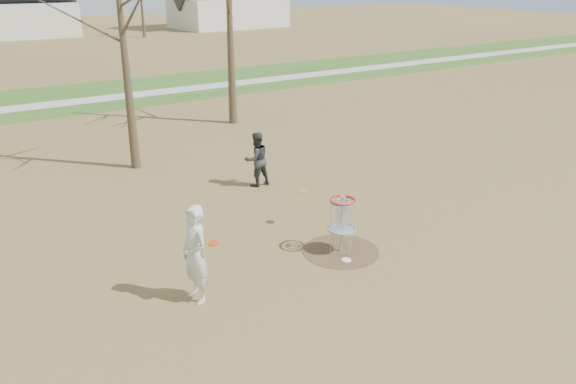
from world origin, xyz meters
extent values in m
plane|color=brown|center=(0.00, 0.00, 0.00)|extent=(160.00, 160.00, 0.00)
cube|color=#2D5119|center=(0.00, 21.00, 0.01)|extent=(160.00, 8.00, 0.01)
cube|color=#9E9E99|center=(0.00, 20.00, 0.01)|extent=(160.00, 1.50, 0.01)
cylinder|color=#47331E|center=(0.00, 0.00, 0.01)|extent=(1.80, 1.80, 0.01)
imported|color=silver|center=(-3.67, -0.08, 1.00)|extent=(0.54, 0.77, 2.01)
imported|color=#2E2E32|center=(0.54, 4.84, 0.83)|extent=(0.82, 0.65, 1.67)
cylinder|color=white|center=(-0.19, -0.44, 0.02)|extent=(0.22, 0.22, 0.02)
cylinder|color=orange|center=(0.06, 1.67, 0.95)|extent=(0.22, 0.22, 0.07)
cylinder|color=red|center=(-3.39, -0.32, 1.27)|extent=(0.22, 0.22, 0.02)
cylinder|color=#9EA3AD|center=(0.00, 0.00, 0.68)|extent=(0.05, 0.05, 1.35)
cylinder|color=#9EA3AD|center=(0.00, 0.00, 0.55)|extent=(0.64, 0.64, 0.04)
torus|color=#9EA3AD|center=(0.00, 0.00, 1.25)|extent=(0.60, 0.60, 0.04)
torus|color=red|center=(0.00, 0.00, 1.28)|extent=(0.60, 0.60, 0.04)
cone|color=#382B1E|center=(-2.00, 8.50, 3.75)|extent=(0.32, 0.32, 7.50)
cone|color=#382B1E|center=(3.50, 12.00, 4.25)|extent=(0.36, 0.36, 8.50)
cone|color=#382B1E|center=(12.00, 47.00, 3.50)|extent=(0.32, 0.32, 7.00)
cube|color=silver|center=(2.00, 54.00, 1.60)|extent=(10.24, 7.34, 3.20)
cube|color=silver|center=(24.00, 52.00, 1.60)|extent=(12.40, 8.62, 3.20)
camera|label=1|loc=(-7.41, -9.13, 6.10)|focal=35.00mm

